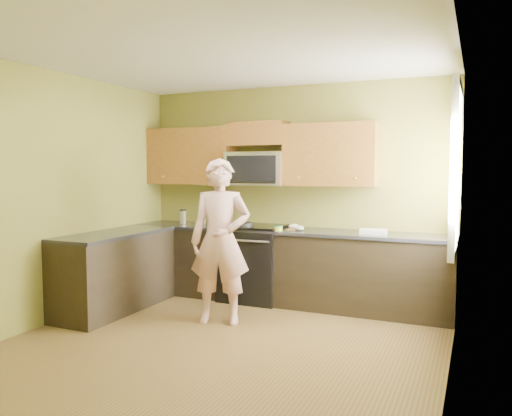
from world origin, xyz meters
The scene contains 25 objects.
floor centered at (0.00, 0.00, 0.00)m, with size 4.00×4.00×0.00m, color brown.
ceiling centered at (0.00, 0.00, 2.70)m, with size 4.00×4.00×0.00m, color white.
wall_back centered at (0.00, 2.00, 1.35)m, with size 4.00×4.00×0.00m, color olive.
wall_front centered at (0.00, -2.00, 1.35)m, with size 4.00×4.00×0.00m, color olive.
wall_left centered at (-2.00, 0.00, 1.35)m, with size 4.00×4.00×0.00m, color olive.
wall_right centered at (2.00, 0.00, 1.35)m, with size 4.00×4.00×0.00m, color olive.
cabinet_back_run centered at (0.00, 1.70, 0.44)m, with size 4.00×0.60×0.88m, color black.
cabinet_left_run centered at (-1.70, 0.60, 0.44)m, with size 0.60×1.60×0.88m, color black.
countertop_back centered at (0.00, 1.69, 0.90)m, with size 4.00×0.62×0.04m, color black.
countertop_left centered at (-1.69, 0.60, 0.90)m, with size 0.62×1.60×0.04m, color black.
stove centered at (-0.40, 1.68, 0.47)m, with size 0.76×0.65×0.95m, color black, non-canonical shape.
microwave centered at (-0.40, 1.80, 1.45)m, with size 0.76×0.40×0.42m, color silver, non-canonical shape.
upper_cab_left centered at (-1.39, 1.83, 1.45)m, with size 1.22×0.33×0.75m, color brown, non-canonical shape.
upper_cab_right centered at (0.54, 1.83, 1.45)m, with size 1.12×0.33×0.75m, color brown, non-canonical shape.
upper_cab_over_mw centered at (-0.40, 1.83, 2.10)m, with size 0.76×0.33×0.30m, color brown.
window centered at (1.98, 1.20, 1.65)m, with size 0.06×1.06×1.66m, color white, non-canonical shape.
woman centered at (-0.34, 0.67, 0.88)m, with size 0.65×0.42×1.77m, color #DE7A6F.
frying_pan centered at (-0.44, 1.42, 0.95)m, with size 0.28×0.48×0.06m, color black, non-canonical shape.
butter_tub centered at (0.00, 1.50, 0.92)m, with size 0.11×0.11×0.08m, color #DEEA3D, non-canonical shape.
toast_slice centered at (0.14, 1.61, 0.93)m, with size 0.11×0.11×0.01m, color #B27F47.
napkin_a centered at (0.23, 1.61, 0.95)m, with size 0.11×0.12×0.06m, color silver.
napkin_b centered at (0.12, 1.72, 0.95)m, with size 0.12×0.13×0.07m, color silver.
dish_towel centered at (1.10, 1.67, 0.95)m, with size 0.30×0.24×0.05m, color silver.
travel_mug centered at (-1.48, 1.75, 0.92)m, with size 0.09×0.09×0.19m, color silver, non-canonical shape.
glass_c centered at (-1.13, 1.69, 0.98)m, with size 0.07×0.07×0.12m, color silver.
Camera 1 is at (2.18, -4.12, 1.66)m, focal length 35.60 mm.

